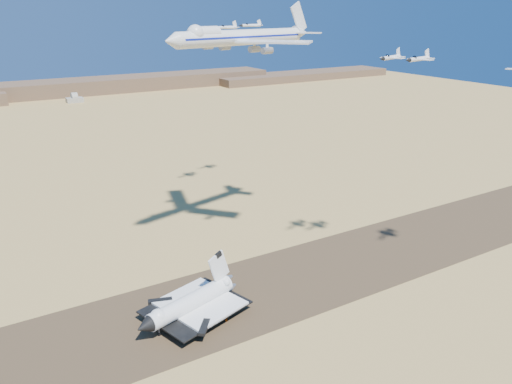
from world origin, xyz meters
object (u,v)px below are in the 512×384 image
carrier_747 (238,37)px  chase_jet_e (251,25)px  chase_jet_a (391,57)px  chase_jet_b (418,59)px  chase_jet_d (227,27)px  crew_c (224,315)px  shuttle (190,304)px  crew_b (227,319)px  crew_a (226,320)px

carrier_747 → chase_jet_e: carrier_747 is taller
chase_jet_a → chase_jet_b: size_ratio=0.95×
carrier_747 → chase_jet_b: 69.68m
chase_jet_d → crew_c: bearing=-138.1°
chase_jet_a → chase_jet_b: bearing=-55.0°
shuttle → chase_jet_e: bearing=33.6°
crew_b → crew_c: 2.78m
chase_jet_b → chase_jet_d: chase_jet_d is taller
chase_jet_e → chase_jet_b: bearing=-93.0°
shuttle → chase_jet_e: chase_jet_e is taller
chase_jet_b → crew_c: bearing=161.5°
shuttle → crew_c: (10.29, -5.59, -4.72)m
shuttle → chase_jet_e: 159.99m
chase_jet_d → chase_jet_e: bearing=6.9°
shuttle → carrier_747: (42.96, 40.65, 86.80)m
shuttle → crew_b: (9.91, -8.35, -4.80)m
carrier_747 → chase_jet_b: bearing=-64.1°
shuttle → crew_c: size_ratio=24.64×
crew_a → carrier_747: bearing=-55.6°
carrier_747 → crew_a: size_ratio=47.70×
shuttle → crew_b: 13.82m
shuttle → crew_a: (9.45, -8.59, -4.78)m
chase_jet_d → crew_b: bearing=-137.6°
crew_c → chase_jet_b: size_ratio=0.11×
crew_c → chase_jet_e: (74.36, 107.65, 94.24)m
crew_a → chase_jet_b: 115.92m
crew_c → chase_jet_e: size_ratio=0.12×
shuttle → crew_c: 12.63m
chase_jet_a → carrier_747: bearing=109.0°
shuttle → chase_jet_d: (65.08, 92.58, 89.01)m
crew_a → crew_c: (0.84, 2.99, 0.06)m
chase_jet_b → chase_jet_d: size_ratio=1.03×
shuttle → chase_jet_e: size_ratio=2.85×
chase_jet_b → chase_jet_d: bearing=88.6°
shuttle → crew_a: size_ratio=26.46×
crew_c → chase_jet_d: chase_jet_d is taller
shuttle → crew_a: 13.63m
carrier_747 → chase_jet_d: carrier_747 is taller
chase_jet_b → crew_a: bearing=163.7°
crew_a → crew_b: (0.46, 0.24, -0.02)m
carrier_747 → crew_b: size_ratio=48.74×
carrier_747 → crew_c: size_ratio=44.43×
chase_jet_a → chase_jet_e: chase_jet_e is taller
shuttle → chase_jet_b: size_ratio=2.64×
shuttle → chase_jet_b: 119.80m
chase_jet_d → chase_jet_b: bearing=-96.7°
crew_b → chase_jet_a: chase_jet_a is taller
carrier_747 → chase_jet_a: 60.18m
carrier_747 → chase_jet_b: carrier_747 is taller
crew_b → chase_jet_a: (69.97, 1.83, 85.77)m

